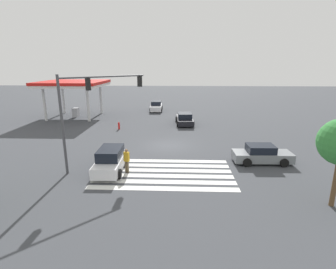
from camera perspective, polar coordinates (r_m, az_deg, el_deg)
ground_plane at (r=24.69m, az=0.00°, el=-2.40°), size 138.57×138.57×0.00m
crosswalk_markings at (r=18.63m, az=-0.79°, el=-8.38°), size 9.51×5.35×0.01m
traffic_signal_mast at (r=19.40m, az=-16.77°, el=6.95°), size 4.97×4.97×6.79m
car_0 at (r=19.20m, az=-12.43°, el=-5.50°), size 2.05×4.19×1.66m
car_1 at (r=33.42m, az=3.63°, el=3.41°), size 2.35×5.00×1.47m
car_2 at (r=42.96m, az=-2.58°, el=6.17°), size 2.11×4.50×1.60m
car_3 at (r=21.55m, az=19.74°, el=-4.12°), size 4.44×2.04×1.42m
gas_station_canopy at (r=39.76m, az=-19.95°, el=10.11°), size 8.54×8.54×5.11m
pedestrian at (r=18.59m, az=-9.00°, el=-5.37°), size 0.42×0.34×1.75m
fire_hydrant at (r=31.24m, az=-10.63°, el=1.90°), size 0.22×0.22×0.86m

